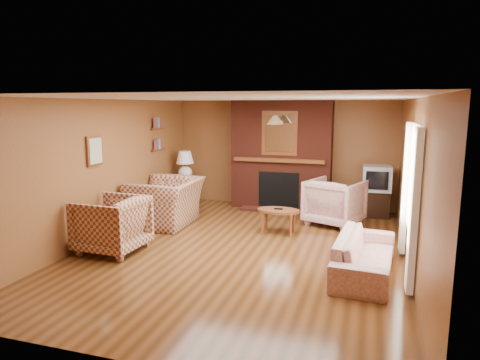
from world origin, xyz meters
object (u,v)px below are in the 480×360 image
(floral_armchair, at_px, (335,202))
(table_lamp, at_px, (185,164))
(plaid_armchair, at_px, (112,224))
(plaid_loveseat, at_px, (166,202))
(floral_sofa, at_px, (365,254))
(crt_tv, at_px, (377,178))
(tv_stand, at_px, (375,204))
(side_table, at_px, (186,193))
(coffee_table, at_px, (278,213))
(fireplace, at_px, (281,156))

(floral_armchair, xyz_separation_m, table_lamp, (-3.39, 0.51, 0.54))
(plaid_armchair, bearing_deg, plaid_loveseat, 178.84)
(floral_sofa, bearing_deg, crt_tv, 1.84)
(table_lamp, relative_size, tv_stand, 1.18)
(plaid_loveseat, distance_m, side_table, 1.49)
(floral_sofa, distance_m, side_table, 4.93)
(coffee_table, bearing_deg, side_table, 150.17)
(plaid_armchair, height_order, floral_sofa, plaid_armchair)
(plaid_armchair, xyz_separation_m, floral_sofa, (3.85, 0.26, -0.17))
(plaid_armchair, relative_size, crt_tv, 1.66)
(table_lamp, bearing_deg, fireplace, 14.29)
(plaid_loveseat, distance_m, plaid_armchair, 1.68)
(floral_sofa, xyz_separation_m, tv_stand, (0.15, 3.23, 0.01))
(plaid_loveseat, xyz_separation_m, table_lamp, (-0.25, 1.46, 0.55))
(plaid_loveseat, xyz_separation_m, tv_stand, (3.90, 1.81, -0.17))
(floral_sofa, distance_m, coffee_table, 2.12)
(fireplace, relative_size, floral_sofa, 1.31)
(fireplace, xyz_separation_m, plaid_armchair, (-1.95, -3.67, -0.74))
(floral_armchair, bearing_deg, side_table, 11.86)
(fireplace, height_order, table_lamp, fireplace)
(side_table, height_order, tv_stand, side_table)
(table_lamp, bearing_deg, plaid_loveseat, -80.29)
(plaid_loveseat, height_order, floral_armchair, floral_armchair)
(plaid_loveseat, bearing_deg, coffee_table, 89.18)
(plaid_armchair, height_order, tv_stand, plaid_armchair)
(coffee_table, xyz_separation_m, crt_tv, (1.68, 1.76, 0.43))
(floral_sofa, bearing_deg, side_table, 58.75)
(side_table, bearing_deg, tv_stand, 4.82)
(plaid_armchair, distance_m, table_lamp, 3.19)
(fireplace, relative_size, tv_stand, 4.35)
(floral_sofa, relative_size, table_lamp, 2.82)
(fireplace, height_order, side_table, fireplace)
(fireplace, distance_m, side_table, 2.34)
(coffee_table, xyz_separation_m, tv_stand, (1.68, 1.76, -0.10))
(floral_armchair, bearing_deg, table_lamp, 11.86)
(plaid_armchair, height_order, crt_tv, crt_tv)
(floral_armchair, distance_m, crt_tv, 1.21)
(side_table, bearing_deg, coffee_table, -29.83)
(crt_tv, bearing_deg, plaid_armchair, -138.96)
(fireplace, xyz_separation_m, plaid_loveseat, (-1.85, -2.00, -0.74))
(crt_tv, bearing_deg, coffee_table, -133.75)
(plaid_armchair, relative_size, side_table, 1.55)
(side_table, bearing_deg, floral_armchair, -8.64)
(table_lamp, xyz_separation_m, crt_tv, (4.15, 0.34, -0.18))
(floral_armchair, distance_m, side_table, 3.43)
(plaid_armchair, xyz_separation_m, floral_armchair, (3.24, 2.62, 0.00))
(coffee_table, bearing_deg, crt_tv, 46.25)
(fireplace, relative_size, plaid_armchair, 2.48)
(floral_sofa, bearing_deg, plaid_loveseat, 73.78)
(coffee_table, distance_m, tv_stand, 2.44)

